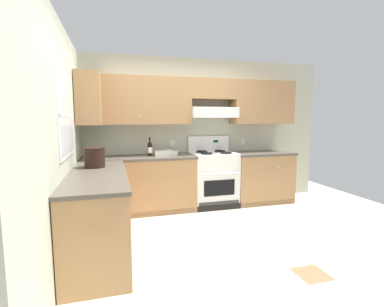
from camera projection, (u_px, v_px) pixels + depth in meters
The scene contains 10 objects.
ground_plane at pixel (202, 238), 3.64m from camera, with size 7.04×7.04×0.00m, color beige.
floor_accent_tile at pixel (312, 274), 2.78m from camera, with size 0.30×0.30×0.01m, color olive.
wall_back at pixel (198, 120), 5.02m from camera, with size 4.68×0.57×2.55m.
wall_left at pixel (65, 134), 3.26m from camera, with size 0.47×4.00×2.55m.
counter_back_run at pixel (189, 182), 4.81m from camera, with size 3.60×0.65×0.91m.
counter_left_run at pixel (99, 212), 3.24m from camera, with size 0.63×1.91×0.91m.
stove at pixel (213, 178), 4.94m from camera, with size 0.76×0.62×1.20m.
wine_bottle at pixel (150, 148), 4.57m from camera, with size 0.07×0.08×0.34m.
bowl at pixel (165, 154), 4.70m from camera, with size 0.37×0.26×0.08m.
bucket at pixel (95, 157), 3.53m from camera, with size 0.26×0.26×0.25m.
Camera 1 is at (-1.07, -3.31, 1.52)m, focal length 26.57 mm.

